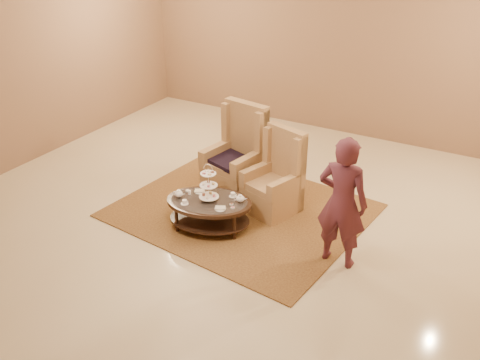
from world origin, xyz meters
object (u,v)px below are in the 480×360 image
Objects in this scene: tea_table at (209,205)px; armchair_left at (237,163)px; person at (342,203)px; armchair_right at (276,184)px.

tea_table is 0.97× the size of armchair_left.
tea_table is at bearing 4.13° from person.
armchair_right is at bearing -32.14° from person.
armchair_left reaches higher than armchair_right.
armchair_left is 0.82× the size of person.
armchair_left is 1.12× the size of armchair_right.
tea_table is 1.79m from person.
tea_table is 1.11m from armchair_left.
armchair_left reaches higher than tea_table.
person is at bearing -11.90° from tea_table.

